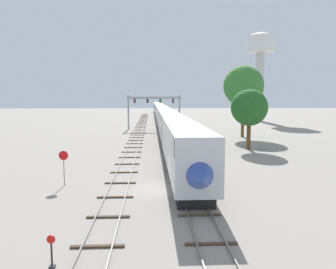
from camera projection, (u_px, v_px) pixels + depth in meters
name	position (u px, v px, depth m)	size (l,w,h in m)	color
ground_plane	(163.00, 189.00, 26.15)	(400.00, 400.00, 0.00)	gray
track_main	(162.00, 125.00, 85.80)	(2.60, 200.00, 0.16)	slate
track_near	(138.00, 134.00, 65.67)	(2.60, 160.00, 0.16)	slate
passenger_train	(161.00, 113.00, 98.63)	(3.04, 158.66, 4.80)	silver
signal_gantry	(154.00, 104.00, 75.02)	(12.10, 0.49, 7.71)	#999BA0
water_tower	(260.00, 53.00, 100.50)	(8.49, 8.49, 26.70)	beige
switch_stand	(52.00, 257.00, 14.02)	(0.36, 0.24, 1.46)	black
stop_sign	(64.00, 163.00, 27.07)	(0.76, 0.08, 2.88)	gray
trackside_tree_left	(249.00, 108.00, 45.83)	(5.04, 5.04, 8.32)	brown
trackside_tree_mid	(244.00, 86.00, 60.33)	(7.26, 7.26, 12.89)	brown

